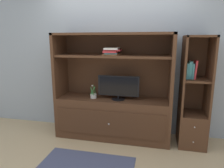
% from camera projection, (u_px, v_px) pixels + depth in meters
% --- Properties ---
extents(ground_plane, '(8.00, 8.00, 0.00)m').
position_uv_depth(ground_plane, '(107.00, 148.00, 3.08)').
color(ground_plane, tan).
extents(painted_rear_wall, '(6.00, 0.10, 2.80)m').
position_uv_depth(painted_rear_wall, '(117.00, 53.00, 3.50)').
color(painted_rear_wall, '#9EA8B2').
rests_on(painted_rear_wall, ground_plane).
extents(media_console, '(1.88, 0.56, 1.73)m').
position_uv_depth(media_console, '(113.00, 106.00, 3.36)').
color(media_console, '#4C2D1C').
rests_on(media_console, ground_plane).
extents(tv_monitor, '(0.67, 0.21, 0.39)m').
position_uv_depth(tv_monitor, '(118.00, 87.00, 3.20)').
color(tv_monitor, black).
rests_on(tv_monitor, media_console).
extents(potted_plant, '(0.11, 0.11, 0.23)m').
position_uv_depth(potted_plant, '(93.00, 96.00, 3.31)').
color(potted_plant, beige).
rests_on(potted_plant, media_console).
extents(magazine_stack, '(0.28, 0.35, 0.11)m').
position_uv_depth(magazine_stack, '(112.00, 51.00, 3.16)').
color(magazine_stack, '#A56638').
rests_on(magazine_stack, media_console).
extents(bookshelf_tall, '(0.41, 0.48, 1.69)m').
position_uv_depth(bookshelf_tall, '(193.00, 110.00, 3.09)').
color(bookshelf_tall, '#4C2D1C').
rests_on(bookshelf_tall, ground_plane).
extents(upright_book_row, '(0.14, 0.18, 0.27)m').
position_uv_depth(upright_book_row, '(191.00, 70.00, 2.96)').
color(upright_book_row, teal).
rests_on(upright_book_row, bookshelf_tall).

